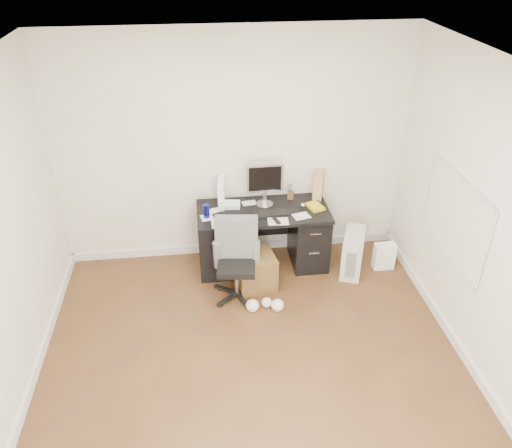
{
  "coord_description": "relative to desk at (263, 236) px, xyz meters",
  "views": [
    {
      "loc": [
        -0.37,
        -3.22,
        3.57
      ],
      "look_at": [
        0.16,
        1.2,
        0.85
      ],
      "focal_mm": 35.0,
      "sensor_mm": 36.0,
      "label": 1
    }
  ],
  "objects": [
    {
      "name": "ground",
      "position": [
        -0.3,
        -1.65,
        -0.4
      ],
      "size": [
        4.0,
        4.0,
        0.0
      ],
      "primitive_type": "plane",
      "color": "#462A16",
      "rests_on": "ground"
    },
    {
      "name": "room_shell",
      "position": [
        -0.27,
        -1.62,
        1.26
      ],
      "size": [
        4.02,
        4.02,
        2.71
      ],
      "color": "silver",
      "rests_on": "ground"
    },
    {
      "name": "desk",
      "position": [
        0.0,
        0.0,
        0.0
      ],
      "size": [
        1.5,
        0.7,
        0.75
      ],
      "color": "black",
      "rests_on": "ground"
    },
    {
      "name": "loose_papers",
      "position": [
        -0.2,
        -0.05,
        0.35
      ],
      "size": [
        1.1,
        0.6,
        0.0
      ],
      "primitive_type": null,
      "color": "silver",
      "rests_on": "desk"
    },
    {
      "name": "lcd_monitor",
      "position": [
        0.03,
        0.11,
        0.61
      ],
      "size": [
        0.42,
        0.25,
        0.53
      ],
      "primitive_type": null,
      "rotation": [
        0.0,
        0.0,
        0.02
      ],
      "color": "#AFAFB3",
      "rests_on": "desk"
    },
    {
      "name": "keyboard",
      "position": [
        0.07,
        -0.1,
        0.36
      ],
      "size": [
        0.42,
        0.18,
        0.02
      ],
      "primitive_type": "cube",
      "rotation": [
        0.0,
        0.0,
        0.09
      ],
      "color": "black",
      "rests_on": "desk"
    },
    {
      "name": "computer_mouse",
      "position": [
        0.46,
        0.0,
        0.38
      ],
      "size": [
        0.07,
        0.07,
        0.06
      ],
      "primitive_type": "sphere",
      "rotation": [
        0.0,
        0.0,
        -0.16
      ],
      "color": "#AFAFB3",
      "rests_on": "desk"
    },
    {
      "name": "travel_mug",
      "position": [
        -0.64,
        -0.09,
        0.43
      ],
      "size": [
        0.07,
        0.07,
        0.16
      ],
      "primitive_type": "cylinder",
      "rotation": [
        0.0,
        0.0,
        0.05
      ],
      "color": "navy",
      "rests_on": "desk"
    },
    {
      "name": "white_binder",
      "position": [
        -0.46,
        0.17,
        0.52
      ],
      "size": [
        0.16,
        0.3,
        0.33
      ],
      "primitive_type": "cube",
      "rotation": [
        0.0,
        0.0,
        -0.1
      ],
      "color": "white",
      "rests_on": "desk"
    },
    {
      "name": "magazine_file",
      "position": [
        0.69,
        0.23,
        0.51
      ],
      "size": [
        0.23,
        0.31,
        0.32
      ],
      "primitive_type": "cube",
      "rotation": [
        0.0,
        0.0,
        -0.36
      ],
      "color": "#9A724A",
      "rests_on": "desk"
    },
    {
      "name": "pen_cup",
      "position": [
        0.36,
        0.23,
        0.45
      ],
      "size": [
        0.11,
        0.11,
        0.21
      ],
      "primitive_type": null,
      "rotation": [
        0.0,
        0.0,
        -0.32
      ],
      "color": "#552D18",
      "rests_on": "desk"
    },
    {
      "name": "yellow_book",
      "position": [
        0.6,
        -0.02,
        0.37
      ],
      "size": [
        0.21,
        0.24,
        0.04
      ],
      "primitive_type": "cube",
      "rotation": [
        0.0,
        0.0,
        0.31
      ],
      "color": "gold",
      "rests_on": "desk"
    },
    {
      "name": "paper_remote",
      "position": [
        0.13,
        -0.27,
        0.36
      ],
      "size": [
        0.24,
        0.2,
        0.02
      ],
      "primitive_type": null,
      "rotation": [
        0.0,
        0.0,
        -0.07
      ],
      "color": "silver",
      "rests_on": "desk"
    },
    {
      "name": "office_chair",
      "position": [
        -0.36,
        -0.57,
        0.06
      ],
      "size": [
        0.58,
        0.58,
        0.92
      ],
      "primitive_type": null,
      "rotation": [
        0.0,
        0.0,
        -0.13
      ],
      "color": "#585A58",
      "rests_on": "ground"
    },
    {
      "name": "pc_tower",
      "position": [
        1.03,
        -0.26,
        -0.15
      ],
      "size": [
        0.39,
        0.55,
        0.5
      ],
      "primitive_type": "cube",
      "rotation": [
        0.0,
        0.0,
        -0.37
      ],
      "color": "#B1ACA0",
      "rests_on": "ground"
    },
    {
      "name": "shopping_bag",
      "position": [
        1.42,
        -0.25,
        -0.23
      ],
      "size": [
        0.25,
        0.18,
        0.33
      ],
      "primitive_type": "cube",
      "rotation": [
        0.0,
        0.0,
        -0.01
      ],
      "color": "white",
      "rests_on": "ground"
    },
    {
      "name": "wicker_basket",
      "position": [
        -0.14,
        -0.4,
        -0.19
      ],
      "size": [
        0.47,
        0.47,
        0.41
      ],
      "primitive_type": "cube",
      "rotation": [
        0.0,
        0.0,
        0.16
      ],
      "color": "#483115",
      "rests_on": "ground"
    },
    {
      "name": "desk_printer",
      "position": [
        -0.5,
        0.15,
        -0.3
      ],
      "size": [
        0.39,
        0.33,
        0.21
      ],
      "primitive_type": "cube",
      "rotation": [
        0.0,
        0.0,
        -0.14
      ],
      "color": "slate",
      "rests_on": "ground"
    }
  ]
}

